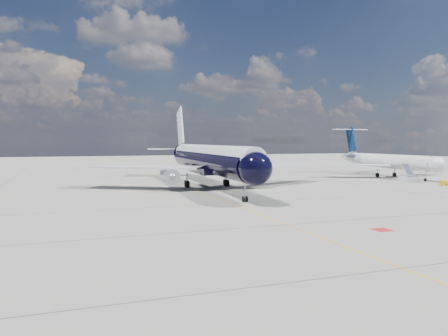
{
  "coord_description": "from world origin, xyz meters",
  "views": [
    {
      "loc": [
        -19.6,
        -41.18,
        7.92
      ],
      "look_at": [
        1.92,
        17.51,
        4.0
      ],
      "focal_mm": 35.0,
      "sensor_mm": 36.0,
      "label": 1
    }
  ],
  "objects": [
    {
      "name": "ground",
      "position": [
        0.0,
        30.0,
        0.0
      ],
      "size": [
        320.0,
        320.0,
        0.0
      ],
      "primitive_type": "plane",
      "color": "gray",
      "rests_on": "ground"
    },
    {
      "name": "taxiway_centerline",
      "position": [
        0.0,
        25.0,
        0.0
      ],
      "size": [
        0.16,
        160.0,
        0.01
      ],
      "primitive_type": "cube",
      "color": "#E1A80B",
      "rests_on": "ground"
    },
    {
      "name": "red_marking",
      "position": [
        6.8,
        -10.0,
        0.0
      ],
      "size": [
        1.6,
        1.6,
        0.01
      ],
      "primitive_type": "cube",
      "color": "maroon",
      "rests_on": "ground"
    },
    {
      "name": "main_airliner",
      "position": [
        3.32,
        29.8,
        4.78
      ],
      "size": [
        43.77,
        53.36,
        15.41
      ],
      "rotation": [
        0.0,
        0.0,
        -0.06
      ],
      "color": "black",
      "rests_on": "ground"
    },
    {
      "name": "regional_jet",
      "position": [
        46.58,
        37.16,
        3.61
      ],
      "size": [
        29.4,
        33.75,
        11.44
      ],
      "rotation": [
        0.0,
        0.0,
        -0.04
      ],
      "color": "silver",
      "rests_on": "ground"
    },
    {
      "name": "boarding_stair",
      "position": [
        43.31,
        26.06,
        0.66
      ],
      "size": [
        3.42,
        3.85,
        3.57
      ],
      "rotation": [
        0.0,
        0.0,
        -0.3
      ],
      "color": "silver",
      "rests_on": "ground"
    },
    {
      "name": "service_tug",
      "position": [
        43.89,
        17.1,
        0.46
      ],
      "size": [
        2.67,
        1.92,
        0.95
      ],
      "rotation": [
        0.0,
        0.0,
        -0.24
      ],
      "color": "orange",
      "rests_on": "ground"
    }
  ]
}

